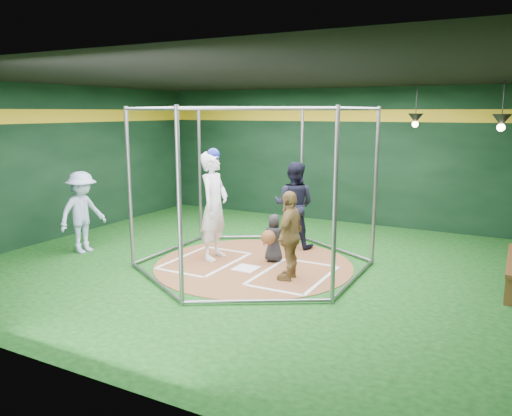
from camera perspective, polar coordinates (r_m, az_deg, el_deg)
The scene contains 13 objects.
room_shell at distance 9.29m, azimuth -0.27°, elevation 3.87°, with size 10.10×9.10×3.53m.
clay_disc at distance 9.66m, azimuth -0.28°, elevation -6.48°, with size 3.80×3.80×0.01m, color brown.
home_plate at distance 9.41m, azimuth -1.15°, elevation -6.90°, with size 0.43×0.43×0.01m, color white.
batter_box_left at distance 9.92m, azimuth -5.84°, elevation -6.00°, with size 1.17×1.77×0.01m.
batter_box_right at distance 9.05m, azimuth 4.32°, elevation -7.67°, with size 1.17×1.77×0.01m.
batting_cage at distance 9.32m, azimuth -0.29°, elevation 2.31°, with size 4.05×4.67×3.00m.
pendant_lamp_near at distance 11.91m, azimuth 17.77°, elevation 9.68°, with size 0.34×0.34×0.90m.
pendant_lamp_far at distance 10.12m, azimuth 26.26°, elevation 8.94°, with size 0.34×0.34×0.90m.
batter_figure at distance 9.83m, azimuth -4.82°, elevation 0.35°, with size 0.59×0.83×2.20m.
visitor_leopard at distance 8.67m, azimuth 3.90°, elevation -3.14°, with size 0.92×0.38×1.57m, color #AA8649.
catcher_figure at distance 9.70m, azimuth 1.98°, elevation -3.42°, with size 0.52×0.59×0.94m.
umpire at distance 10.70m, azimuth 4.35°, elevation 0.36°, with size 0.90×0.70×1.85m, color black.
bystander_blue at distance 10.94m, azimuth -19.24°, elevation -0.47°, with size 1.10×0.63×1.70m, color #AABAE0.
Camera 1 is at (4.36, -8.12, 2.91)m, focal length 35.00 mm.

